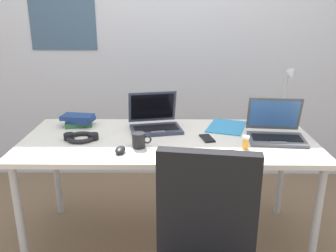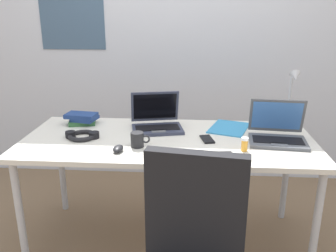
{
  "view_description": "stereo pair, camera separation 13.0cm",
  "coord_description": "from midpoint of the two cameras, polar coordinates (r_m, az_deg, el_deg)",
  "views": [
    {
      "loc": [
        0.02,
        -2.09,
        1.51
      ],
      "look_at": [
        0.0,
        0.0,
        0.82
      ],
      "focal_mm": 38.19,
      "sensor_mm": 36.0,
      "label": 1
    },
    {
      "loc": [
        0.15,
        -2.08,
        1.51
      ],
      "look_at": [
        0.0,
        0.0,
        0.82
      ],
      "focal_mm": 38.19,
      "sensor_mm": 36.0,
      "label": 2
    }
  ],
  "objects": [
    {
      "name": "wall_back",
      "position": [
        3.19,
        -1.03,
        14.48
      ],
      "size": [
        6.0,
        0.13,
        2.6
      ],
      "color": "silver",
      "rests_on": "ground_plane"
    },
    {
      "name": "ground_plane",
      "position": [
        2.57,
        -1.52,
        -17.63
      ],
      "size": [
        12.0,
        12.0,
        0.0
      ],
      "primitive_type": "plane",
      "color": "#7A6047"
    },
    {
      "name": "desk_lamp",
      "position": [
        2.53,
        16.98,
        4.4
      ],
      "size": [
        0.12,
        0.18,
        0.4
      ],
      "color": "silver",
      "rests_on": "desk"
    },
    {
      "name": "laptop_far_corner",
      "position": [
        2.28,
        15.26,
        -0.81
      ],
      "size": [
        0.36,
        0.33,
        0.24
      ],
      "color": "#515459",
      "rests_on": "desk"
    },
    {
      "name": "cell_phone",
      "position": [
        2.21,
        4.58,
        -1.99
      ],
      "size": [
        0.09,
        0.15,
        0.01
      ],
      "primitive_type": "cube",
      "rotation": [
        0.0,
        0.0,
        0.23
      ],
      "color": "black",
      "rests_on": "desk"
    },
    {
      "name": "laptop_back_right",
      "position": [
        2.39,
        -3.68,
        0.61
      ],
      "size": [
        0.38,
        0.35,
        0.24
      ],
      "color": "#33384C",
      "rests_on": "desk"
    },
    {
      "name": "computer_mouse",
      "position": [
        2.02,
        -9.48,
        -3.79
      ],
      "size": [
        0.06,
        0.1,
        0.03
      ],
      "primitive_type": "ellipsoid",
      "rotation": [
        0.0,
        0.0,
        -0.07
      ],
      "color": "black",
      "rests_on": "desk"
    },
    {
      "name": "book_stack",
      "position": [
        2.54,
        -15.48,
        0.89
      ],
      "size": [
        0.22,
        0.18,
        0.08
      ],
      "color": "#336638",
      "rests_on": "desk"
    },
    {
      "name": "headphones",
      "position": [
        2.27,
        -15.29,
        -1.76
      ],
      "size": [
        0.21,
        0.18,
        0.04
      ],
      "color": "black",
      "rests_on": "desk"
    },
    {
      "name": "external_keyboard",
      "position": [
        1.93,
        4.26,
        -4.9
      ],
      "size": [
        0.34,
        0.16,
        0.02
      ],
      "primitive_type": "cube",
      "rotation": [
        0.0,
        0.0,
        0.12
      ],
      "color": "black",
      "rests_on": "desk"
    },
    {
      "name": "paper_folder_back_left",
      "position": [
        2.45,
        7.83,
        -0.13
      ],
      "size": [
        0.32,
        0.37,
        0.01
      ],
      "primitive_type": "cube",
      "rotation": [
        0.0,
        0.0,
        -0.33
      ],
      "color": "#338CC6",
      "rests_on": "desk"
    },
    {
      "name": "coffee_mug",
      "position": [
        2.08,
        -6.44,
        -2.29
      ],
      "size": [
        0.11,
        0.08,
        0.09
      ],
      "color": "black",
      "rests_on": "desk"
    },
    {
      "name": "desk",
      "position": [
        2.24,
        -1.67,
        -3.34
      ],
      "size": [
        1.8,
        0.8,
        0.74
      ],
      "color": "silver",
      "rests_on": "ground_plane"
    },
    {
      "name": "pill_bottle",
      "position": [
        2.07,
        10.55,
        -2.61
      ],
      "size": [
        0.04,
        0.04,
        0.08
      ],
      "color": "gold",
      "rests_on": "desk"
    }
  ]
}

